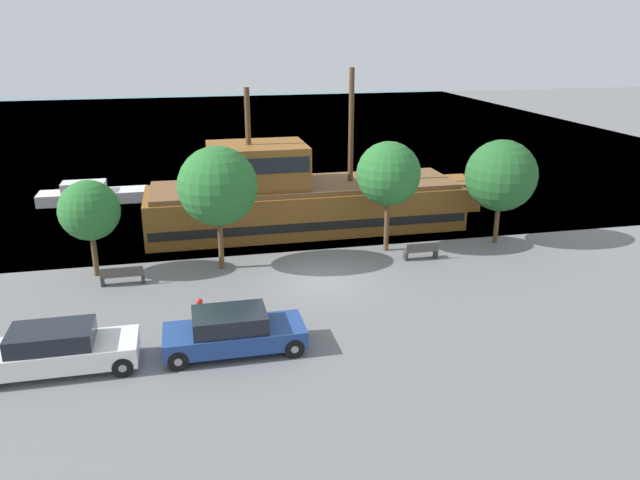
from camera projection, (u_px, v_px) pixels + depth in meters
ground_plane at (320, 281)px, 27.24m from camera, size 160.00×160.00×0.00m
water_surface at (232, 130)px, 67.88m from camera, size 80.00×80.00×0.00m
pirate_ship at (299, 199)px, 33.91m from camera, size 18.27×4.86×8.56m
moored_boat_dockside at (91, 194)px, 39.47m from camera, size 6.59×1.86×1.34m
parked_car_curb_front at (233, 332)px, 21.10m from camera, size 4.74×1.98×1.48m
parked_car_curb_mid at (57, 349)px, 19.90m from camera, size 4.93×1.91×1.50m
fire_hydrant at (200, 307)px, 23.72m from camera, size 0.42×0.25×0.76m
bench_promenade_east at (421, 251)px, 29.67m from camera, size 1.64×0.45×0.85m
bench_promenade_west at (122, 275)px, 26.70m from camera, size 1.80×0.45×0.85m
tree_row_east at (89, 211)px, 26.93m from camera, size 2.63×2.63×4.33m
tree_row_mideast at (218, 186)px, 27.47m from camera, size 3.54×3.54×5.65m
tree_row_midwest at (388, 174)px, 29.79m from camera, size 3.09×3.09×5.43m
tree_row_west at (501, 176)px, 31.00m from camera, size 3.56×3.56×5.31m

